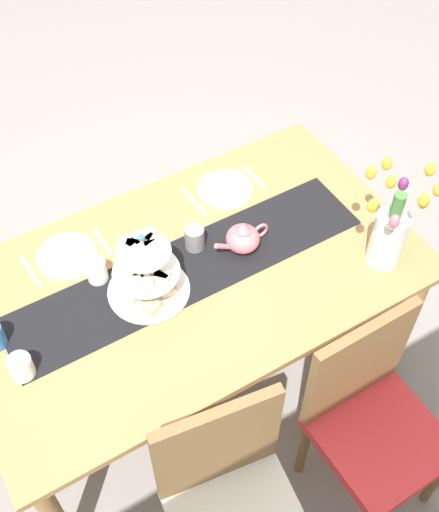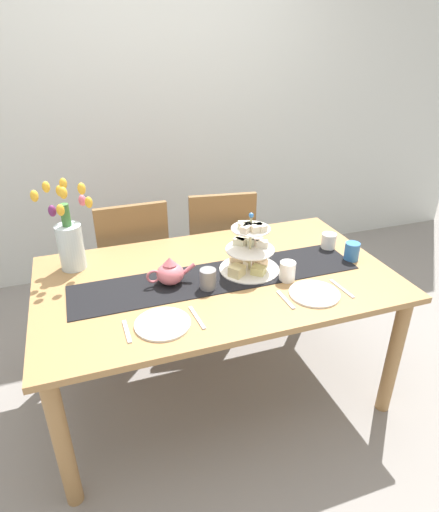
# 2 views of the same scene
# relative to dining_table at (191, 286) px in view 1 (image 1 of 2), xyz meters

# --- Properties ---
(ground_plane) EXTENTS (8.00, 8.00, 0.00)m
(ground_plane) POSITION_rel_dining_table_xyz_m (0.00, 0.00, -0.63)
(ground_plane) COLOR gray
(dining_table) EXTENTS (1.71, 1.00, 0.72)m
(dining_table) POSITION_rel_dining_table_xyz_m (0.00, 0.00, 0.00)
(dining_table) COLOR #A37747
(dining_table) RESTS_ON ground_plane
(chair_left) EXTENTS (0.42, 0.42, 0.91)m
(chair_left) POSITION_rel_dining_table_xyz_m (-0.31, 0.73, -0.13)
(chair_left) COLOR brown
(chair_left) RESTS_ON ground_plane
(chair_right) EXTENTS (0.48, 0.48, 0.91)m
(chair_right) POSITION_rel_dining_table_xyz_m (0.27, 0.73, -0.13)
(chair_right) COLOR brown
(chair_right) RESTS_ON ground_plane
(table_runner) EXTENTS (1.40, 0.30, 0.00)m
(table_runner) POSITION_rel_dining_table_xyz_m (0.00, -0.02, 0.09)
(table_runner) COLOR black
(table_runner) RESTS_ON dining_table
(tiered_cake_stand) EXTENTS (0.30, 0.30, 0.30)m
(tiered_cake_stand) POSITION_rel_dining_table_xyz_m (0.17, 0.00, 0.19)
(tiered_cake_stand) COLOR beige
(tiered_cake_stand) RESTS_ON table_runner
(teapot) EXTENTS (0.24, 0.13, 0.14)m
(teapot) POSITION_rel_dining_table_xyz_m (-0.23, 0.00, 0.15)
(teapot) COLOR #D66B75
(teapot) RESTS_ON table_runner
(tulip_vase) EXTENTS (0.27, 0.22, 0.46)m
(tulip_vase) POSITION_rel_dining_table_xyz_m (-0.65, 0.32, 0.26)
(tulip_vase) COLOR silver
(tulip_vase) RESTS_ON dining_table
(cream_jug) EXTENTS (0.08, 0.08, 0.08)m
(cream_jug) POSITION_rel_dining_table_xyz_m (0.68, 0.09, 0.13)
(cream_jug) COLOR white
(cream_jug) RESTS_ON dining_table
(dinner_plate_left) EXTENTS (0.23, 0.23, 0.01)m
(dinner_plate_left) POSITION_rel_dining_table_xyz_m (-0.33, -0.31, 0.10)
(dinner_plate_left) COLOR white
(dinner_plate_left) RESTS_ON dining_table
(fork_left) EXTENTS (0.02, 0.15, 0.01)m
(fork_left) POSITION_rel_dining_table_xyz_m (-0.48, -0.31, 0.09)
(fork_left) COLOR silver
(fork_left) RESTS_ON dining_table
(knife_left) EXTENTS (0.03, 0.17, 0.01)m
(knife_left) POSITION_rel_dining_table_xyz_m (-0.19, -0.31, 0.09)
(knife_left) COLOR silver
(knife_left) RESTS_ON dining_table
(dinner_plate_right) EXTENTS (0.23, 0.23, 0.01)m
(dinner_plate_right) POSITION_rel_dining_table_xyz_m (0.37, -0.31, 0.10)
(dinner_plate_right) COLOR white
(dinner_plate_right) RESTS_ON dining_table
(fork_right) EXTENTS (0.02, 0.15, 0.01)m
(fork_right) POSITION_rel_dining_table_xyz_m (0.22, -0.31, 0.09)
(fork_right) COLOR silver
(fork_right) RESTS_ON dining_table
(knife_right) EXTENTS (0.03, 0.17, 0.01)m
(knife_right) POSITION_rel_dining_table_xyz_m (0.51, -0.31, 0.09)
(knife_right) COLOR silver
(knife_right) RESTS_ON dining_table
(mug_grey) EXTENTS (0.08, 0.08, 0.09)m
(mug_grey) POSITION_rel_dining_table_xyz_m (-0.07, -0.10, 0.14)
(mug_grey) COLOR slate
(mug_grey) RESTS_ON table_runner
(mug_white_text) EXTENTS (0.08, 0.08, 0.09)m
(mug_white_text) POSITION_rel_dining_table_xyz_m (0.31, -0.15, 0.14)
(mug_white_text) COLOR white
(mug_white_text) RESTS_ON dining_table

